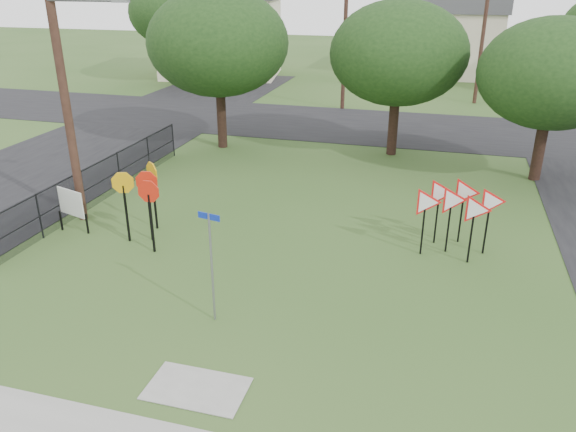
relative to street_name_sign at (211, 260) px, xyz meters
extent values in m
plane|color=#2C4B1C|center=(0.61, -0.02, -1.60)|extent=(140.00, 140.00, 0.00)
cube|color=black|center=(-11.39, 9.98, -1.59)|extent=(8.00, 50.00, 0.02)
cube|color=black|center=(0.61, 19.98, -1.59)|extent=(60.00, 8.00, 0.02)
cube|color=gray|center=(0.61, -2.42, -1.59)|extent=(2.00, 1.20, 0.02)
cylinder|color=gray|center=(0.00, 0.00, -0.22)|extent=(0.06, 0.06, 2.77)
cube|color=#0E28A0|center=(0.00, 0.00, 1.09)|extent=(0.57, 0.13, 0.15)
cube|color=black|center=(-3.60, 3.61, -0.68)|extent=(0.06, 0.06, 1.84)
cube|color=black|center=(-3.14, 2.87, -0.68)|extent=(0.06, 0.06, 1.84)
cube|color=black|center=(-4.25, 3.33, -0.68)|extent=(0.06, 0.06, 1.84)
cube|color=black|center=(-3.88, 4.44, -0.68)|extent=(0.06, 0.06, 1.84)
cube|color=black|center=(4.56, 4.90, -0.80)|extent=(0.05, 0.05, 1.61)
cube|color=black|center=(5.28, 5.26, -0.80)|extent=(0.05, 0.05, 1.61)
cube|color=black|center=(5.90, 4.72, -0.80)|extent=(0.05, 0.05, 1.61)
cube|color=black|center=(4.92, 5.79, -0.80)|extent=(0.05, 0.05, 1.61)
cube|color=black|center=(5.64, 6.06, -0.80)|extent=(0.05, 0.05, 1.61)
cube|color=black|center=(6.35, 5.44, -0.80)|extent=(0.05, 0.05, 1.61)
cube|color=black|center=(-6.79, 3.47, -1.27)|extent=(0.05, 0.05, 0.68)
cube|color=black|center=(-5.82, 3.47, -1.27)|extent=(0.05, 0.05, 0.68)
cube|color=silver|center=(-6.31, 3.47, -0.59)|extent=(1.12, 0.39, 0.87)
cylinder|color=#41281E|center=(-6.69, 4.48, 3.40)|extent=(0.28, 0.28, 10.00)
cylinder|color=gray|center=(-5.49, 4.38, 5.40)|extent=(2.40, 0.10, 0.10)
cube|color=gray|center=(-4.29, 4.38, 5.40)|extent=(0.50, 0.18, 0.12)
cylinder|color=#41281E|center=(-1.39, 23.98, 2.90)|extent=(0.24, 0.24, 9.00)
cylinder|color=#41281E|center=(6.61, 27.98, 2.65)|extent=(0.24, 0.24, 8.50)
cylinder|color=#41281E|center=(-9.39, 29.98, 2.90)|extent=(0.24, 0.24, 9.00)
cylinder|color=black|center=(-6.99, 2.78, -0.85)|extent=(0.05, 0.05, 1.50)
cylinder|color=black|center=(-6.99, 5.08, -0.85)|extent=(0.05, 0.05, 1.50)
cylinder|color=black|center=(-6.99, 7.38, -0.85)|extent=(0.05, 0.05, 1.50)
cylinder|color=black|center=(-6.99, 9.68, -0.85)|extent=(0.05, 0.05, 1.50)
cylinder|color=black|center=(-6.99, 11.98, -0.85)|extent=(0.05, 0.05, 1.50)
cube|color=black|center=(-6.99, 6.23, -0.14)|extent=(0.03, 11.50, 0.03)
cube|color=black|center=(-6.99, 6.23, -0.85)|extent=(0.03, 11.50, 0.03)
cube|color=black|center=(-6.99, 6.23, -0.85)|extent=(0.01, 11.50, 1.50)
cube|color=beige|center=(-13.39, 33.98, 1.40)|extent=(10.08, 8.46, 6.00)
cube|color=beige|center=(4.61, 39.98, 0.90)|extent=(8.00, 8.00, 5.00)
cube|color=#48484D|center=(4.61, 39.98, 4.00)|extent=(8.40, 8.40, 1.20)
cylinder|color=black|center=(-5.39, 13.98, -0.29)|extent=(0.44, 0.44, 2.62)
ellipsoid|color=black|center=(-5.39, 13.98, 3.26)|extent=(6.40, 6.40, 4.80)
cylinder|color=black|center=(2.61, 14.98, -0.38)|extent=(0.44, 0.44, 2.45)
ellipsoid|color=black|center=(2.61, 14.98, 2.95)|extent=(6.00, 6.00, 4.50)
cylinder|color=black|center=(8.61, 12.98, -0.47)|extent=(0.44, 0.44, 2.27)
ellipsoid|color=black|center=(8.61, 12.98, 2.63)|extent=(5.60, 5.60, 4.20)
cylinder|color=black|center=(-15.39, 29.98, -0.20)|extent=(0.44, 0.44, 2.80)
ellipsoid|color=black|center=(-15.39, 29.98, 3.58)|extent=(6.80, 6.80, 5.10)
camera|label=1|loc=(4.81, -10.56, 6.01)|focal=35.00mm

